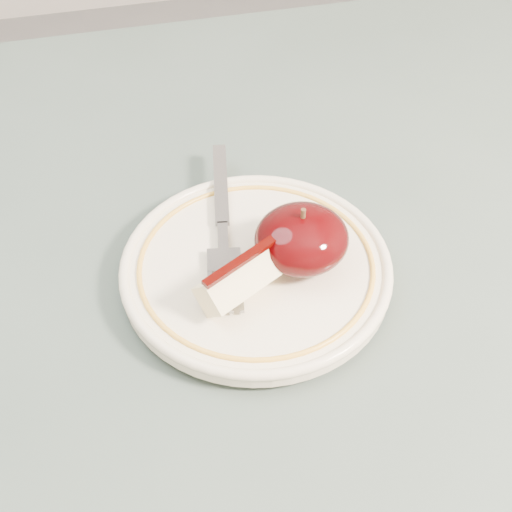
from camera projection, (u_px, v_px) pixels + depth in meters
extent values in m
cylinder|color=brown|center=(436.00, 226.00, 1.19)|extent=(0.05, 0.05, 0.71)
cube|color=#46564F|center=(265.00, 307.00, 0.59)|extent=(0.90, 0.90, 0.04)
cylinder|color=#EFE5C9|center=(256.00, 277.00, 0.58)|extent=(0.12, 0.12, 0.01)
cylinder|color=#EFE5C9|center=(256.00, 270.00, 0.58)|extent=(0.22, 0.22, 0.01)
torus|color=#EFE5C9|center=(256.00, 265.00, 0.57)|extent=(0.22, 0.22, 0.01)
torus|color=gold|center=(256.00, 264.00, 0.57)|extent=(0.19, 0.19, 0.00)
ellipsoid|color=black|center=(302.00, 239.00, 0.56)|extent=(0.08, 0.07, 0.05)
cylinder|color=#472D19|center=(303.00, 215.00, 0.54)|extent=(0.00, 0.00, 0.01)
cube|color=beige|center=(247.00, 275.00, 0.54)|extent=(0.09, 0.07, 0.04)
cube|color=black|center=(247.00, 257.00, 0.53)|extent=(0.07, 0.05, 0.00)
cube|color=gray|center=(221.00, 183.00, 0.63)|extent=(0.03, 0.11, 0.00)
cube|color=gray|center=(223.00, 236.00, 0.59)|extent=(0.01, 0.03, 0.00)
cube|color=gray|center=(224.00, 261.00, 0.57)|extent=(0.03, 0.03, 0.00)
cube|color=gray|center=(241.00, 290.00, 0.55)|extent=(0.01, 0.04, 0.00)
cube|color=gray|center=(231.00, 291.00, 0.55)|extent=(0.01, 0.04, 0.00)
cube|color=gray|center=(220.00, 291.00, 0.55)|extent=(0.01, 0.04, 0.00)
cube|color=gray|center=(210.00, 292.00, 0.54)|extent=(0.01, 0.04, 0.00)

